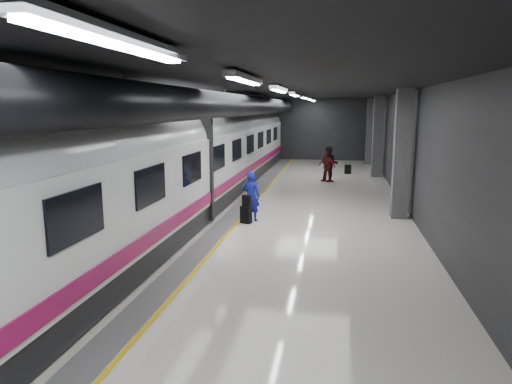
{
  "coord_description": "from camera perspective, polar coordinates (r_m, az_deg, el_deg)",
  "views": [
    {
      "loc": [
        2.31,
        -14.52,
        3.87
      ],
      "look_at": [
        -0.02,
        -1.39,
        1.39
      ],
      "focal_mm": 32.0,
      "sensor_mm": 36.0,
      "label": 1
    }
  ],
  "objects": [
    {
      "name": "traveler_far_a",
      "position": [
        24.35,
        9.16,
        3.46
      ],
      "size": [
        0.95,
        0.76,
        1.88
      ],
      "primitive_type": "imported",
      "rotation": [
        0.0,
        0.0,
        -0.05
      ],
      "color": "black",
      "rests_on": "ground"
    },
    {
      "name": "suitcase_far",
      "position": [
        27.62,
        11.41,
        2.8
      ],
      "size": [
        0.4,
        0.29,
        0.53
      ],
      "primitive_type": "cube",
      "rotation": [
        0.0,
        0.0,
        0.17
      ],
      "color": "black",
      "rests_on": "ground"
    },
    {
      "name": "suitcase_main",
      "position": [
        15.47,
        -1.25,
        -2.86
      ],
      "size": [
        0.42,
        0.34,
        0.59
      ],
      "primitive_type": "cube",
      "rotation": [
        0.0,
        0.0,
        -0.36
      ],
      "color": "black",
      "rests_on": "ground"
    },
    {
      "name": "ground",
      "position": [
        15.21,
        0.99,
        -4.23
      ],
      "size": [
        40.0,
        40.0,
        0.0
      ],
      "primitive_type": "plane",
      "color": "silver",
      "rests_on": "ground"
    },
    {
      "name": "shoulder_bag",
      "position": [
        15.38,
        -1.18,
        -1.09
      ],
      "size": [
        0.31,
        0.21,
        0.38
      ],
      "primitive_type": "cube",
      "rotation": [
        0.0,
        0.0,
        -0.23
      ],
      "color": "black",
      "rests_on": "suitcase_main"
    },
    {
      "name": "platform_hall",
      "position": [
        15.7,
        0.54,
        9.3
      ],
      "size": [
        10.02,
        40.02,
        4.51
      ],
      "color": "black",
      "rests_on": "ground"
    },
    {
      "name": "train",
      "position": [
        15.65,
        -10.83,
        3.73
      ],
      "size": [
        3.05,
        38.0,
        4.05
      ],
      "color": "black",
      "rests_on": "ground"
    },
    {
      "name": "traveler_main",
      "position": [
        15.7,
        -0.63,
        -0.53
      ],
      "size": [
        0.66,
        0.46,
        1.73
      ],
      "primitive_type": "imported",
      "rotation": [
        0.0,
        0.0,
        3.06
      ],
      "color": "#1620AA",
      "rests_on": "ground"
    },
    {
      "name": "traveler_far_b",
      "position": [
        24.41,
        8.86,
        3.26
      ],
      "size": [
        1.05,
        0.9,
        1.69
      ],
      "primitive_type": "imported",
      "rotation": [
        0.0,
        0.0,
        -0.61
      ],
      "color": "maroon",
      "rests_on": "ground"
    }
  ]
}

